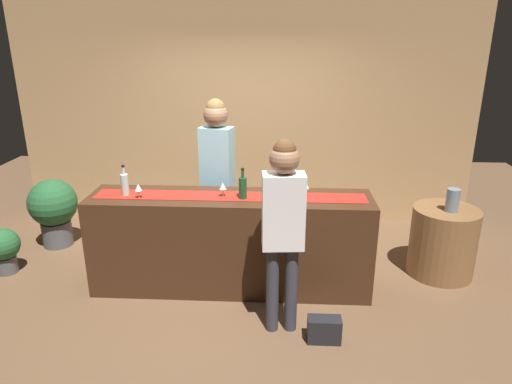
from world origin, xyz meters
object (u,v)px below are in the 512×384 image
potted_plant_tall (53,208)px  customer_sipping (283,218)px  wine_glass_far_end (306,186)px  potted_plant_small (4,248)px  wine_bottle_green (243,187)px  vase_on_side_table (453,200)px  wine_glass_mid_counter (223,186)px  wine_bottle_clear (125,184)px  bartender (217,162)px  wine_glass_near_customer (138,188)px  round_side_table (443,242)px  wine_bottle_amber (282,187)px  handbag (324,330)px

potted_plant_tall → customer_sipping: bearing=-29.6°
wine_glass_far_end → potted_plant_small: bearing=178.2°
customer_sipping → wine_bottle_green: bearing=115.9°
vase_on_side_table → wine_glass_mid_counter: bearing=-171.5°
potted_plant_tall → wine_bottle_green: bearing=-21.3°
wine_bottle_clear → vase_on_side_table: 3.26m
wine_glass_far_end → bartender: 1.07m
wine_glass_near_customer → customer_sipping: size_ratio=0.08×
round_side_table → potted_plant_small: bearing=-177.1°
wine_bottle_amber → vase_on_side_table: wine_bottle_amber is taller
wine_glass_near_customer → round_side_table: wine_glass_near_customer is taller
wine_bottle_green → wine_glass_mid_counter: wine_bottle_green is taller
bartender → handbag: 2.07m
wine_bottle_amber → wine_bottle_clear: bearing=179.5°
handbag → vase_on_side_table: bearing=40.9°
wine_bottle_clear → bartender: 1.01m
potted_plant_small → potted_plant_tall: bearing=71.9°
wine_bottle_amber → wine_glass_mid_counter: 0.56m
potted_plant_tall → wine_glass_mid_counter: bearing=-22.0°
wine_bottle_green → round_side_table: (2.08, 0.45, -0.72)m
wine_bottle_amber → wine_glass_far_end: size_ratio=2.10×
round_side_table → potted_plant_tall: 4.46m
wine_bottle_green → wine_bottle_clear: size_ratio=1.00×
wine_glass_near_customer → potted_plant_small: (-1.60, 0.25, -0.79)m
wine_bottle_clear → bartender: bearing=36.4°
wine_bottle_green → handbag: 1.46m
wine_bottle_amber → handbag: (0.37, -0.82, -0.98)m
potted_plant_tall → handbag: (3.09, -1.71, -0.37)m
bartender → customer_sipping: size_ratio=1.08×
wine_bottle_green → bartender: bartender is taller
bartender → customer_sipping: bearing=132.3°
wine_glass_near_customer → wine_glass_mid_counter: bearing=6.1°
wine_bottle_clear → customer_sipping: size_ratio=0.18×
potted_plant_tall → handbag: size_ratio=2.96×
wine_glass_near_customer → bartender: bartender is taller
vase_on_side_table → handbag: size_ratio=0.86×
handbag → customer_sipping: bearing=156.9°
customer_sipping → potted_plant_tall: size_ratio=2.05×
wine_bottle_amber → bartender: bearing=138.7°
wine_bottle_green → handbag: size_ratio=1.08×
wine_glass_far_end → vase_on_side_table: size_ratio=0.60×
potted_plant_small → wine_bottle_green: bearing=-4.6°
potted_plant_tall → handbag: bearing=-28.9°
wine_bottle_clear → wine_glass_mid_counter: wine_bottle_clear is taller
wine_glass_near_customer → vase_on_side_table: bearing=7.9°
round_side_table → handbag: 1.84m
round_side_table → potted_plant_tall: size_ratio=0.89×
wine_glass_near_customer → vase_on_side_table: size_ratio=0.60×
wine_bottle_green → potted_plant_small: size_ratio=0.60×
customer_sipping → handbag: 1.02m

